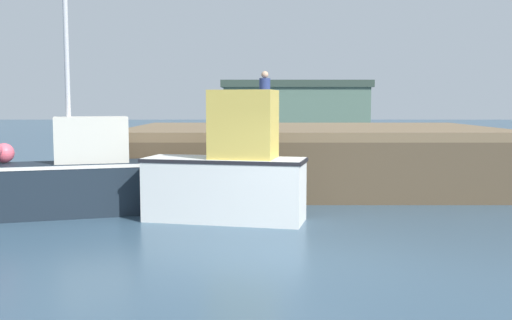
# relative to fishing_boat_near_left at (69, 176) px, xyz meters

# --- Properties ---
(ground) EXTENTS (120.00, 160.00, 0.10)m
(ground) POSITION_rel_fishing_boat_near_left_xyz_m (4.88, -3.79, -0.96)
(ground) COLOR #334C60
(pier) EXTENTS (11.11, 7.45, 1.85)m
(pier) POSITION_rel_fishing_boat_near_left_xyz_m (5.99, 4.40, 0.63)
(pier) COLOR brown
(pier) RESTS_ON ground
(fishing_boat_near_left) EXTENTS (4.18, 2.32, 4.99)m
(fishing_boat_near_left) POSITION_rel_fishing_boat_near_left_xyz_m (0.00, 0.00, 0.00)
(fishing_boat_near_left) COLOR #19232D
(fishing_boat_near_left) RESTS_ON ground
(fishing_boat_near_right) EXTENTS (3.72, 1.91, 2.88)m
(fishing_boat_near_right) POSITION_rel_fishing_boat_near_left_xyz_m (3.71, -0.70, 0.19)
(fishing_boat_near_right) COLOR silver
(fishing_boat_near_right) RESTS_ON ground
(dockworker) EXTENTS (0.34, 0.34, 1.72)m
(dockworker) POSITION_rel_fishing_boat_near_left_xyz_m (4.56, 4.90, 1.81)
(dockworker) COLOR #2D3342
(dockworker) RESTS_ON pier
(warehouse) EXTENTS (10.63, 7.08, 4.16)m
(warehouse) POSITION_rel_fishing_boat_near_left_xyz_m (7.15, 31.10, 1.19)
(warehouse) COLOR #4C6656
(warehouse) RESTS_ON ground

